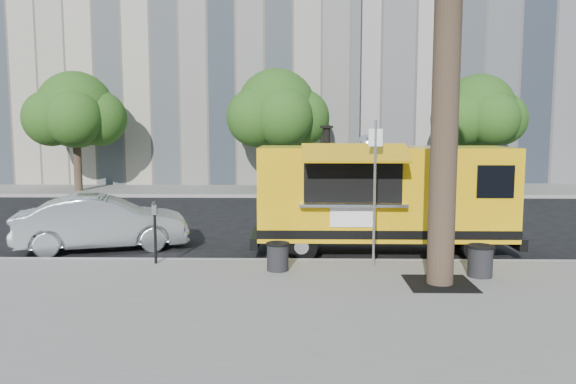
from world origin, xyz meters
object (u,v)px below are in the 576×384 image
(far_tree_a, at_px, (75,110))
(sedan, at_px, (103,223))
(far_tree_b, at_px, (276,109))
(sign_post, at_px, (375,185))
(parking_meter, at_px, (155,225))
(food_truck, at_px, (382,195))
(trash_bin_left, at_px, (278,256))
(far_tree_c, at_px, (479,111))
(trash_bin_right, at_px, (480,260))

(far_tree_a, height_order, sedan, far_tree_a)
(far_tree_b, xyz_separation_m, sign_post, (2.55, -14.25, -1.98))
(parking_meter, xyz_separation_m, food_truck, (4.97, 1.62, 0.44))
(sedan, xyz_separation_m, trash_bin_left, (4.39, -2.52, -0.22))
(far_tree_c, xyz_separation_m, parking_meter, (-11.00, -13.75, -2.74))
(far_tree_a, height_order, trash_bin_left, far_tree_a)
(far_tree_c, bearing_deg, far_tree_a, -179.68)
(far_tree_c, height_order, sign_post, far_tree_c)
(trash_bin_left, bearing_deg, sign_post, 9.70)
(trash_bin_right, bearing_deg, far_tree_a, 132.82)
(parking_meter, height_order, trash_bin_right, parking_meter)
(far_tree_b, relative_size, food_truck, 0.89)
(far_tree_b, bearing_deg, far_tree_c, -1.91)
(sign_post, height_order, parking_meter, sign_post)
(far_tree_a, height_order, far_tree_c, far_tree_a)
(far_tree_c, bearing_deg, far_tree_b, 178.09)
(parking_meter, bearing_deg, trash_bin_left, -11.65)
(parking_meter, relative_size, food_truck, 0.22)
(food_truck, xyz_separation_m, sedan, (-6.77, 0.37, -0.75))
(sedan, distance_m, trash_bin_left, 5.07)
(far_tree_b, height_order, trash_bin_left, far_tree_b)
(far_tree_c, xyz_separation_m, trash_bin_left, (-8.41, -14.28, -3.27))
(far_tree_c, xyz_separation_m, trash_bin_right, (-4.50, -14.67, -3.24))
(food_truck, bearing_deg, far_tree_a, 134.87)
(food_truck, relative_size, trash_bin_right, 10.11)
(far_tree_b, distance_m, food_truck, 13.00)
(far_tree_c, xyz_separation_m, sedan, (-12.80, -11.76, -3.05))
(parking_meter, bearing_deg, sedan, 132.14)
(far_tree_a, height_order, far_tree_b, far_tree_b)
(far_tree_c, relative_size, trash_bin_left, 9.25)
(sign_post, relative_size, trash_bin_left, 5.33)
(trash_bin_left, bearing_deg, far_tree_c, 59.52)
(parking_meter, distance_m, food_truck, 5.25)
(far_tree_a, xyz_separation_m, far_tree_c, (18.00, 0.10, -0.06))
(food_truck, xyz_separation_m, trash_bin_left, (-2.38, -2.16, -0.97))
(far_tree_b, relative_size, trash_bin_left, 9.76)
(far_tree_b, height_order, parking_meter, far_tree_b)
(far_tree_a, relative_size, parking_meter, 4.01)
(parking_meter, distance_m, sedan, 2.70)
(far_tree_b, relative_size, sedan, 1.35)
(sign_post, relative_size, sedan, 0.74)
(far_tree_a, distance_m, sign_post, 18.14)
(parking_meter, bearing_deg, food_truck, 18.09)
(sign_post, relative_size, trash_bin_right, 4.93)
(far_tree_a, bearing_deg, far_tree_b, 2.54)
(trash_bin_left, relative_size, trash_bin_right, 0.92)
(far_tree_a, xyz_separation_m, sedan, (5.20, -11.66, -3.10))
(sign_post, bearing_deg, trash_bin_left, -170.30)
(sedan, bearing_deg, trash_bin_right, -125.92)
(food_truck, height_order, trash_bin_right, food_truck)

